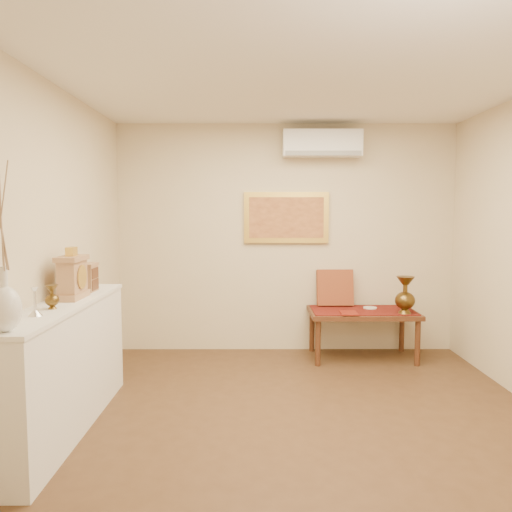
{
  "coord_description": "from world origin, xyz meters",
  "views": [
    {
      "loc": [
        -0.37,
        -3.7,
        1.66
      ],
      "look_at": [
        -0.36,
        1.15,
        1.24
      ],
      "focal_mm": 35.0,
      "sensor_mm": 36.0,
      "label": 1
    }
  ],
  "objects_px": {
    "display_ledge": "(64,367)",
    "low_table": "(362,316)",
    "mantel_clock": "(73,277)",
    "white_vase": "(3,249)",
    "brass_urn_tall": "(405,291)",
    "wooden_chest": "(87,277)"
  },
  "relations": [
    {
      "from": "white_vase",
      "to": "brass_urn_tall",
      "type": "bearing_deg",
      "value": 40.15
    },
    {
      "from": "display_ledge",
      "to": "wooden_chest",
      "type": "height_order",
      "value": "wooden_chest"
    },
    {
      "from": "white_vase",
      "to": "brass_urn_tall",
      "type": "height_order",
      "value": "white_vase"
    },
    {
      "from": "mantel_clock",
      "to": "low_table",
      "type": "height_order",
      "value": "mantel_clock"
    },
    {
      "from": "low_table",
      "to": "brass_urn_tall",
      "type": "bearing_deg",
      "value": -24.04
    },
    {
      "from": "display_ledge",
      "to": "low_table",
      "type": "height_order",
      "value": "display_ledge"
    },
    {
      "from": "brass_urn_tall",
      "to": "display_ledge",
      "type": "bearing_deg",
      "value": -151.36
    },
    {
      "from": "brass_urn_tall",
      "to": "mantel_clock",
      "type": "distance_m",
      "value": 3.44
    },
    {
      "from": "display_ledge",
      "to": "mantel_clock",
      "type": "xyz_separation_m",
      "value": [
        0.01,
        0.21,
        0.66
      ]
    },
    {
      "from": "mantel_clock",
      "to": "low_table",
      "type": "relative_size",
      "value": 0.34
    },
    {
      "from": "white_vase",
      "to": "wooden_chest",
      "type": "distance_m",
      "value": 1.51
    },
    {
      "from": "mantel_clock",
      "to": "wooden_chest",
      "type": "height_order",
      "value": "mantel_clock"
    },
    {
      "from": "wooden_chest",
      "to": "brass_urn_tall",
      "type": "bearing_deg",
      "value": 19.83
    },
    {
      "from": "white_vase",
      "to": "display_ledge",
      "type": "distance_m",
      "value": 1.32
    },
    {
      "from": "brass_urn_tall",
      "to": "low_table",
      "type": "bearing_deg",
      "value": 155.96
    },
    {
      "from": "brass_urn_tall",
      "to": "mantel_clock",
      "type": "bearing_deg",
      "value": -154.32
    },
    {
      "from": "mantel_clock",
      "to": "white_vase",
      "type": "bearing_deg",
      "value": -89.07
    },
    {
      "from": "wooden_chest",
      "to": "mantel_clock",
      "type": "bearing_deg",
      "value": -87.75
    },
    {
      "from": "display_ledge",
      "to": "mantel_clock",
      "type": "distance_m",
      "value": 0.7
    },
    {
      "from": "display_ledge",
      "to": "low_table",
      "type": "xyz_separation_m",
      "value": [
        2.67,
        1.88,
        -0.01
      ]
    },
    {
      "from": "display_ledge",
      "to": "low_table",
      "type": "relative_size",
      "value": 1.68
    },
    {
      "from": "white_vase",
      "to": "wooden_chest",
      "type": "bearing_deg",
      "value": 91.26
    }
  ]
}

